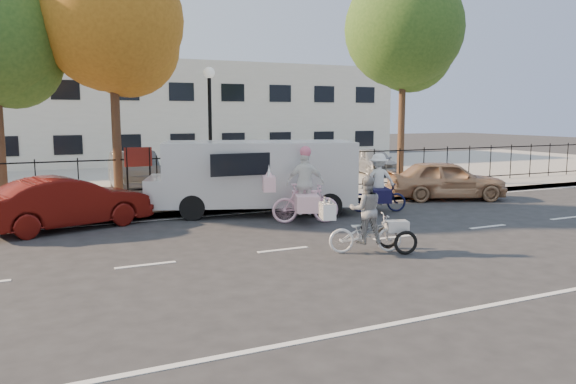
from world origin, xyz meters
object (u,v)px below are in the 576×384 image
unicorn_bike (304,195)px  lot_car_c (135,172)px  lamppost (210,110)px  red_sedan (68,203)px  zebra_trike (366,223)px  gold_sedan (446,180)px  lot_car_d (373,161)px  bull_bike (377,189)px  white_van (256,174)px

unicorn_bike → lot_car_c: (-3.24, 7.35, 0.10)m
lamppost → red_sedan: bearing=-153.4°
red_sedan → zebra_trike: bearing=-151.5°
lamppost → lot_car_c: lamppost is taller
gold_sedan → lot_car_d: size_ratio=1.12×
bull_bike → red_sedan: (-8.75, 1.29, -0.03)m
lot_car_d → bull_bike: bearing=-108.7°
unicorn_bike → white_van: bearing=37.0°
lamppost → bull_bike: (4.15, -3.59, -2.40)m
unicorn_bike → lot_car_c: 8.04m
gold_sedan → lot_car_d: lot_car_d is taller
zebra_trike → red_sedan: size_ratio=0.47×
unicorn_bike → bull_bike: bearing=-57.7°
lot_car_d → white_van: bearing=-127.8°
bull_bike → white_van: size_ratio=0.30×
lot_car_c → zebra_trike: bearing=-71.8°
white_van → unicorn_bike: bearing=-53.2°
red_sedan → lot_car_d: bearing=-81.5°
lamppost → zebra_trike: bearing=-82.5°
lamppost → zebra_trike: (1.03, -7.76, -2.47)m
zebra_trike → white_van: bearing=21.7°
bull_bike → lot_car_d: bearing=-11.7°
zebra_trike → bull_bike: size_ratio=0.98×
red_sedan → gold_sedan: bearing=-108.2°
white_van → lot_car_d: (8.70, 6.76, -0.43)m
lamppost → white_van: size_ratio=0.66×
white_van → lot_car_c: bearing=135.0°
lamppost → lot_car_c: (-1.94, 3.10, -2.23)m
bull_bike → lamppost: bearing=70.5°
red_sedan → lamppost: bearing=-80.8°
white_van → red_sedan: bearing=-160.9°
lamppost → gold_sedan: lamppost is taller
red_sedan → gold_sedan: (12.38, -0.18, 0.01)m
white_van → gold_sedan: white_van is taller
red_sedan → lot_car_c: lot_car_c is taller
zebra_trike → lot_car_d: (8.36, 12.22, 0.12)m
zebra_trike → lot_car_c: size_ratio=0.44×
bull_bike → white_van: (-3.47, 1.29, 0.48)m
lamppost → gold_sedan: bearing=-17.7°
lot_car_c → lamppost: bearing=-55.1°
unicorn_bike → lot_car_c: bearing=43.1°
bull_bike → gold_sedan: bearing=-51.6°
bull_bike → gold_sedan: bull_bike is taller
gold_sedan → bull_bike: bearing=129.0°
white_van → lamppost: bearing=125.7°
red_sedan → lot_car_c: size_ratio=0.94×
lamppost → bull_bike: 5.99m
zebra_trike → white_van: 5.50m
bull_bike → lot_car_d: (5.24, 8.05, 0.05)m
unicorn_bike → lot_car_d: size_ratio=0.59×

